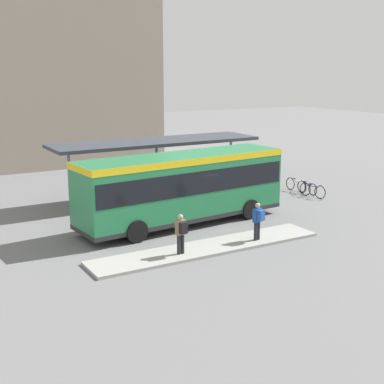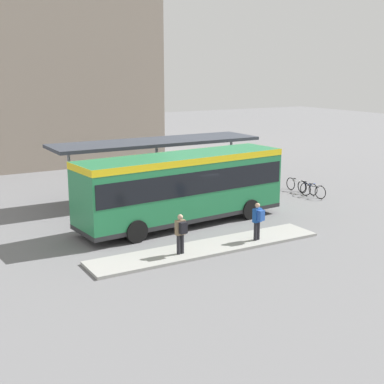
{
  "view_description": "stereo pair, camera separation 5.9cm",
  "coord_description": "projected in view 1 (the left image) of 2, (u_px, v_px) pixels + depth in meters",
  "views": [
    {
      "loc": [
        -11.8,
        -21.09,
        7.1
      ],
      "look_at": [
        0.51,
        0.0,
        1.48
      ],
      "focal_mm": 50.0,
      "sensor_mm": 36.0,
      "label": 1
    },
    {
      "loc": [
        -11.75,
        -21.12,
        7.1
      ],
      "look_at": [
        0.51,
        0.0,
        1.48
      ],
      "focal_mm": 50.0,
      "sensor_mm": 36.0,
      "label": 2
    }
  ],
  "objects": [
    {
      "name": "station_building",
      "position": [
        7.0,
        52.0,
        41.98
      ],
      "size": [
        20.29,
        14.37,
        16.89
      ],
      "color": "gray",
      "rests_on": "ground_plane"
    },
    {
      "name": "city_bus",
      "position": [
        183.0,
        184.0,
        24.72
      ],
      "size": [
        10.33,
        3.35,
        3.29
      ],
      "rotation": [
        0.0,
        0.0,
        0.09
      ],
      "color": "#237A47",
      "rests_on": "ground_plane"
    },
    {
      "name": "pedestrian_waiting",
      "position": [
        181.0,
        232.0,
        20.47
      ],
      "size": [
        0.41,
        0.43,
        1.58
      ],
      "rotation": [
        0.0,
        0.0,
        1.68
      ],
      "color": "#232328",
      "rests_on": "curb_island"
    },
    {
      "name": "ground_plane",
      "position": [
        183.0,
        224.0,
        25.14
      ],
      "size": [
        120.0,
        120.0,
        0.0
      ],
      "primitive_type": "plane",
      "color": "slate"
    },
    {
      "name": "potted_planter_near_shelter",
      "position": [
        253.0,
        185.0,
        30.04
      ],
      "size": [
        0.9,
        0.9,
        1.4
      ],
      "color": "slate",
      "rests_on": "ground_plane"
    },
    {
      "name": "station_shelter",
      "position": [
        156.0,
        143.0,
        29.61
      ],
      "size": [
        11.8,
        3.11,
        3.26
      ],
      "color": "#383D47",
      "rests_on": "ground_plane"
    },
    {
      "name": "bicycle_blue",
      "position": [
        307.0,
        188.0,
        31.16
      ],
      "size": [
        0.48,
        1.64,
        0.71
      ],
      "rotation": [
        0.0,
        0.0,
        -1.55
      ],
      "color": "black",
      "rests_on": "ground_plane"
    },
    {
      "name": "bicycle_white",
      "position": [
        296.0,
        185.0,
        31.77
      ],
      "size": [
        0.48,
        1.77,
        0.76
      ],
      "rotation": [
        0.0,
        0.0,
        -1.56
      ],
      "color": "black",
      "rests_on": "ground_plane"
    },
    {
      "name": "bicycle_black",
      "position": [
        313.0,
        190.0,
        30.32
      ],
      "size": [
        0.49,
        1.78,
        0.77
      ],
      "rotation": [
        0.0,
        0.0,
        -1.4
      ],
      "color": "black",
      "rests_on": "ground_plane"
    },
    {
      "name": "curb_island",
      "position": [
        208.0,
        248.0,
        21.58
      ],
      "size": [
        10.06,
        1.8,
        0.12
      ],
      "color": "#9E9E99",
      "rests_on": "ground_plane"
    },
    {
      "name": "pedestrian_companion",
      "position": [
        258.0,
        219.0,
        22.17
      ],
      "size": [
        0.43,
        0.47,
        1.59
      ],
      "rotation": [
        0.0,
        0.0,
        1.81
      ],
      "color": "#232328",
      "rests_on": "curb_island"
    }
  ]
}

